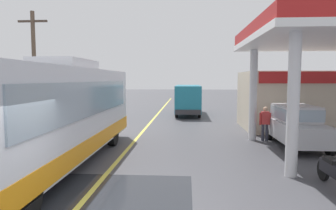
{
  "coord_description": "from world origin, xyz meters",
  "views": [
    {
      "loc": [
        2.52,
        -5.51,
        2.96
      ],
      "look_at": [
        1.5,
        10.0,
        1.6
      ],
      "focal_mm": 31.49,
      "sensor_mm": 36.0,
      "label": 1
    }
  ],
  "objects_px": {
    "coach_bus_main": "(55,116)",
    "motorcycle_parked_forecourt": "(333,172)",
    "minibus_opposing_lane": "(188,97)",
    "pedestrian_near_pump": "(265,122)",
    "car_at_pump": "(296,124)"
  },
  "relations": [
    {
      "from": "coach_bus_main",
      "to": "minibus_opposing_lane",
      "type": "height_order",
      "value": "coach_bus_main"
    },
    {
      "from": "coach_bus_main",
      "to": "pedestrian_near_pump",
      "type": "relative_size",
      "value": 6.65
    },
    {
      "from": "car_at_pump",
      "to": "pedestrian_near_pump",
      "type": "bearing_deg",
      "value": 136.16
    },
    {
      "from": "car_at_pump",
      "to": "pedestrian_near_pump",
      "type": "distance_m",
      "value": 1.48
    },
    {
      "from": "minibus_opposing_lane",
      "to": "pedestrian_near_pump",
      "type": "relative_size",
      "value": 3.69
    },
    {
      "from": "coach_bus_main",
      "to": "motorcycle_parked_forecourt",
      "type": "height_order",
      "value": "coach_bus_main"
    },
    {
      "from": "motorcycle_parked_forecourt",
      "to": "pedestrian_near_pump",
      "type": "bearing_deg",
      "value": 92.59
    },
    {
      "from": "pedestrian_near_pump",
      "to": "motorcycle_parked_forecourt",
      "type": "bearing_deg",
      "value": -87.41
    },
    {
      "from": "coach_bus_main",
      "to": "motorcycle_parked_forecourt",
      "type": "xyz_separation_m",
      "value": [
        8.42,
        -1.4,
        -1.28
      ]
    },
    {
      "from": "pedestrian_near_pump",
      "to": "minibus_opposing_lane",
      "type": "bearing_deg",
      "value": 109.38
    },
    {
      "from": "car_at_pump",
      "to": "motorcycle_parked_forecourt",
      "type": "bearing_deg",
      "value": -98.93
    },
    {
      "from": "coach_bus_main",
      "to": "motorcycle_parked_forecourt",
      "type": "distance_m",
      "value": 8.63
    },
    {
      "from": "coach_bus_main",
      "to": "motorcycle_parked_forecourt",
      "type": "relative_size",
      "value": 6.13
    },
    {
      "from": "car_at_pump",
      "to": "minibus_opposing_lane",
      "type": "xyz_separation_m",
      "value": [
        -4.73,
        11.43,
        0.46
      ]
    },
    {
      "from": "motorcycle_parked_forecourt",
      "to": "coach_bus_main",
      "type": "bearing_deg",
      "value": 170.55
    }
  ]
}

